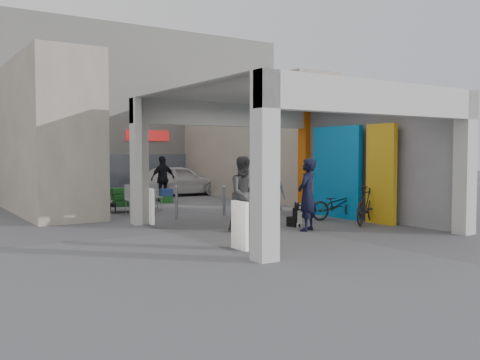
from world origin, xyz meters
TOP-DOWN VIEW (x-y plane):
  - ground at (0.00, 0.00)m, footprint 90.00×90.00m
  - arcade_canopy at (0.54, -0.82)m, footprint 6.40×6.45m
  - far_building at (-0.00, 13.99)m, footprint 18.00×4.08m
  - plaza_bldg_left at (-4.50, 7.50)m, footprint 2.00×9.00m
  - plaza_bldg_right at (4.50, 7.50)m, footprint 2.00×9.00m
  - bollard_left at (-1.60, 2.54)m, footprint 0.09×0.09m
  - bollard_center at (0.04, 2.48)m, footprint 0.09×0.09m
  - bollard_right at (1.65, 2.25)m, footprint 0.09×0.09m
  - advert_board_near at (-2.75, -2.76)m, footprint 0.10×0.55m
  - advert_board_far at (-2.75, 1.92)m, footprint 0.10×0.55m
  - cafe_set at (-1.83, 4.79)m, footprint 1.51×1.22m
  - produce_stand at (-2.16, 5.17)m, footprint 1.22×0.66m
  - crate_stack at (0.28, 7.32)m, footprint 0.50×0.41m
  - border_collie at (0.34, -0.78)m, footprint 0.26×0.50m
  - man_with_dog at (0.11, -1.50)m, footprint 0.81×0.72m
  - man_back_turned at (-1.26, -0.69)m, footprint 1.01×0.83m
  - man_elderly at (1.74, 2.13)m, footprint 0.85×0.72m
  - man_crates at (0.47, 8.02)m, footprint 1.13×0.57m
  - bicycle_front at (2.30, -0.25)m, footprint 1.80×0.90m
  - bicycle_rear at (2.30, -1.43)m, footprint 1.85×1.34m
  - white_van at (2.27, 10.28)m, footprint 4.32×2.00m

SIDE VIEW (x-z plane):
  - ground at x=0.00m, z-range 0.00..0.00m
  - border_collie at x=0.34m, z-range -0.07..0.63m
  - crate_stack at x=0.28m, z-range 0.00..0.56m
  - produce_stand at x=-2.16m, z-range -0.08..0.72m
  - cafe_set at x=-1.83m, z-range -0.13..0.78m
  - bicycle_front at x=2.30m, z-range 0.00..0.90m
  - bollard_center at x=0.04m, z-range 0.00..0.93m
  - bollard_right at x=1.65m, z-range 0.00..0.98m
  - bollard_left at x=-1.60m, z-range 0.00..0.98m
  - advert_board_near at x=-2.75m, z-range 0.01..1.01m
  - advert_board_far at x=-2.75m, z-range 0.01..1.01m
  - bicycle_rear at x=2.30m, z-range 0.00..1.10m
  - white_van at x=2.27m, z-range 0.00..1.43m
  - man_elderly at x=1.74m, z-range 0.00..1.47m
  - man_with_dog at x=0.11m, z-range 0.00..1.85m
  - man_crates at x=0.47m, z-range 0.00..1.85m
  - man_back_turned at x=-1.26m, z-range 0.00..1.90m
  - arcade_canopy at x=0.54m, z-range -0.90..5.50m
  - plaza_bldg_left at x=-4.50m, z-range 0.00..5.00m
  - plaza_bldg_right at x=4.50m, z-range 0.00..5.00m
  - far_building at x=0.00m, z-range -0.01..7.99m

